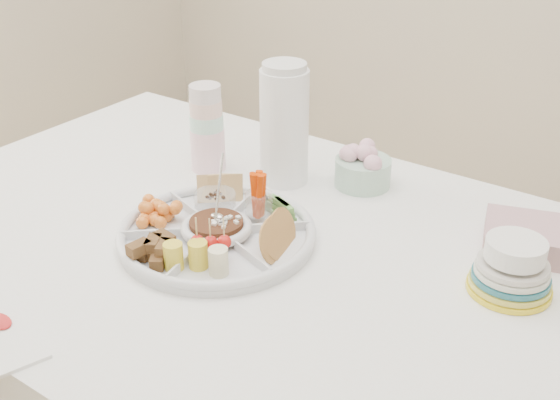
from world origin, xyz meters
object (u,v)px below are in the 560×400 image
Objects in this scene: dining_table at (243,381)px; party_tray at (217,231)px; plate_stack at (512,268)px; thermos at (284,123)px.

party_tray reaches higher than dining_table.
dining_table is 0.67m from plate_stack.
dining_table is 10.39× the size of plate_stack.
party_tray is at bearing -80.88° from thermos.
thermos is (-0.07, 0.26, 0.52)m from dining_table.
thermos is at bearing 167.16° from plate_stack.
party_tray is 2.60× the size of plate_stack.
thermos is 1.92× the size of plate_stack.
party_tray is (-0.02, -0.04, 0.40)m from dining_table.
thermos is at bearing 104.87° from dining_table.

